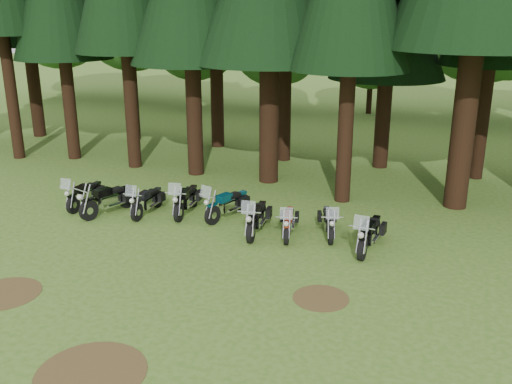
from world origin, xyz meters
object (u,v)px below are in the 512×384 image
Objects in this scene: motorcycle_6 at (288,223)px; motorcycle_2 at (147,202)px; motorcycle_3 at (186,201)px; motorcycle_5 at (257,219)px; motorcycle_0 at (85,195)px; motorcycle_8 at (369,235)px; motorcycle_1 at (108,200)px; motorcycle_7 at (329,223)px; motorcycle_4 at (227,205)px.

motorcycle_2 is at bearing 164.76° from motorcycle_6.
motorcycle_5 is (2.89, -0.83, 0.00)m from motorcycle_3.
motorcycle_8 is (10.15, -0.33, 0.03)m from motorcycle_0.
motorcycle_0 is 1.23m from motorcycle_1.
motorcycle_0 is 0.94× the size of motorcycle_1.
motorcycle_8 is (3.55, -0.09, 0.00)m from motorcycle_5.
motorcycle_5 is 1.00× the size of motorcycle_8.
motorcycle_5 is (6.60, -0.24, 0.03)m from motorcycle_0.
motorcycle_5 reaches higher than motorcycle_2.
motorcycle_0 is 10.15m from motorcycle_8.
motorcycle_6 is 2.56m from motorcycle_8.
motorcycle_7 is at bearing 23.09° from motorcycle_1.
motorcycle_8 is (7.69, -0.44, 0.03)m from motorcycle_2.
motorcycle_3 reaches higher than motorcycle_6.
motorcycle_2 reaches higher than motorcycle_7.
motorcycle_4 is at bearing 32.24° from motorcycle_1.
motorcycle_4 reaches higher than motorcycle_6.
motorcycle_3 is at bearing 176.29° from motorcycle_8.
motorcycle_0 is 3.75m from motorcycle_3.
motorcycle_3 is (2.52, 0.90, -0.00)m from motorcycle_1.
motorcycle_7 is (6.32, 0.23, -0.02)m from motorcycle_2.
motorcycle_6 is (3.90, -0.70, -0.05)m from motorcycle_3.
motorcycle_7 is at bearing 158.29° from motorcycle_8.
motorcycle_6 reaches higher than motorcycle_1.
motorcycle_3 reaches higher than motorcycle_4.
motorcycle_7 is at bearing 7.90° from motorcycle_5.
motorcycle_8 is (6.44, -0.92, 0.00)m from motorcycle_3.
motorcycle_2 is 0.93× the size of motorcycle_5.
motorcycle_8 reaches higher than motorcycle_1.
motorcycle_5 is at bearing 174.89° from motorcycle_6.
motorcycle_2 is 7.70m from motorcycle_8.
motorcycle_8 is at bearing -2.85° from motorcycle_0.
motorcycle_8 is at bearing -16.22° from motorcycle_3.
motorcycle_1 is 5.41m from motorcycle_5.
motorcycle_5 is at bearing -3.06° from motorcycle_0.
motorcycle_4 reaches higher than motorcycle_7.
motorcycle_4 is 0.96× the size of motorcycle_8.
motorcycle_7 is (2.18, 0.58, -0.05)m from motorcycle_5.
motorcycle_3 is (3.71, 0.59, 0.03)m from motorcycle_0.
motorcycle_8 reaches higher than motorcycle_7.
motorcycle_8 is at bearing -5.05° from motorcycle_2.
motorcycle_4 is 0.96× the size of motorcycle_5.
motorcycle_8 is (2.55, -0.23, 0.06)m from motorcycle_6.
motorcycle_4 is at bearing 155.64° from motorcycle_7.
motorcycle_5 reaches higher than motorcycle_6.
motorcycle_8 reaches higher than motorcycle_2.
motorcycle_6 is (5.14, -0.22, -0.02)m from motorcycle_2.
motorcycle_5 reaches higher than motorcycle_7.
motorcycle_1 is at bearing -15.77° from motorcycle_0.
motorcycle_1 is at bearing -163.25° from motorcycle_2.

